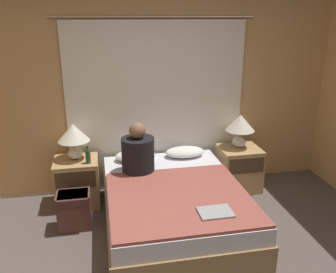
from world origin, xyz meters
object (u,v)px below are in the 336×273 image
at_px(nightstand_right, 239,168).
at_px(pillow_left, 135,156).
at_px(lamp_right, 240,125).
at_px(laptop_on_bed, 215,212).
at_px(lamp_left, 74,135).
at_px(backpack_on_floor, 74,208).
at_px(pillow_right, 185,152).
at_px(person_left_in_bed, 138,153).
at_px(nightstand_left, 77,182).
at_px(bed, 173,206).
at_px(beer_bottle_on_left_stand, 88,156).

height_order(nightstand_right, pillow_left, pillow_left).
relative_size(lamp_right, laptop_on_bed, 1.42).
relative_size(lamp_left, laptop_on_bed, 1.42).
relative_size(nightstand_right, pillow_left, 1.15).
bearing_deg(backpack_on_floor, pillow_right, 23.53).
xyz_separation_m(pillow_right, person_left_in_bed, (-0.63, -0.36, 0.17)).
distance_m(lamp_left, pillow_left, 0.77).
relative_size(nightstand_left, pillow_left, 1.15).
bearing_deg(lamp_left, pillow_right, 0.77).
bearing_deg(pillow_left, pillow_right, 0.00).
distance_m(nightstand_left, person_left_in_bed, 0.87).
bearing_deg(lamp_right, pillow_right, 178.55).
xyz_separation_m(pillow_right, laptop_on_bed, (-0.07, -1.42, -0.02)).
height_order(bed, backpack_on_floor, bed).
bearing_deg(backpack_on_floor, laptop_on_bed, -32.95).
relative_size(lamp_right, person_left_in_bed, 0.72).
xyz_separation_m(nightstand_left, pillow_left, (0.71, 0.07, 0.26)).
bearing_deg(bed, laptop_on_bed, -69.17).
xyz_separation_m(bed, lamp_right, (1.02, 0.76, 0.62)).
bearing_deg(person_left_in_bed, nightstand_right, 12.31).
relative_size(lamp_right, pillow_left, 0.87).
bearing_deg(pillow_left, lamp_right, -0.77).
relative_size(lamp_right, beer_bottle_on_left_stand, 1.98).
relative_size(nightstand_left, nightstand_right, 1.00).
bearing_deg(person_left_in_bed, lamp_left, 154.07).
distance_m(nightstand_right, laptop_on_bed, 1.57).
height_order(lamp_right, person_left_in_bed, person_left_in_bed).
bearing_deg(person_left_in_bed, beer_bottle_on_left_stand, 162.18).
bearing_deg(nightstand_right, lamp_right, 90.00).
height_order(pillow_right, person_left_in_bed, person_left_in_bed).
height_order(bed, laptop_on_bed, laptop_on_bed).
xyz_separation_m(nightstand_right, pillow_right, (-0.71, 0.07, 0.26)).
bearing_deg(person_left_in_bed, bed, -52.60).
xyz_separation_m(person_left_in_bed, beer_bottle_on_left_stand, (-0.55, 0.18, -0.07)).
bearing_deg(nightstand_right, bed, -145.31).
distance_m(nightstand_left, backpack_on_floor, 0.52).
height_order(lamp_right, backpack_on_floor, lamp_right).
height_order(lamp_left, beer_bottle_on_left_stand, lamp_left).
distance_m(pillow_left, person_left_in_bed, 0.40).
xyz_separation_m(bed, person_left_in_bed, (-0.32, 0.41, 0.48)).
distance_m(nightstand_left, laptop_on_bed, 1.86).
bearing_deg(backpack_on_floor, lamp_left, 88.35).
distance_m(lamp_left, pillow_right, 1.37).
relative_size(lamp_left, pillow_left, 0.87).
bearing_deg(lamp_right, pillow_left, 179.23).
distance_m(nightstand_right, pillow_right, 0.76).
height_order(pillow_left, pillow_right, same).
xyz_separation_m(lamp_right, backpack_on_floor, (-2.06, -0.57, -0.63)).
distance_m(bed, lamp_left, 1.41).
bearing_deg(pillow_left, lamp_left, -178.55).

